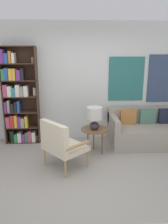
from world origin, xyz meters
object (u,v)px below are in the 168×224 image
armchair (60,142)px  side_table (95,131)px  couch (148,130)px  bookshelf (18,100)px  table_lamp (95,116)px

armchair → side_table: armchair is taller
couch → side_table: size_ratio=3.17×
bookshelf → table_lamp: bearing=-24.9°
couch → side_table: couch is taller
armchair → couch: size_ratio=0.51×
couch → bookshelf: bearing=174.5°
bookshelf → table_lamp: size_ratio=4.71×
table_lamp → bookshelf: bearing=155.1°
bookshelf → side_table: 1.86m
bookshelf → couch: bearing=-5.5°
bookshelf → side_table: (1.65, -0.71, -0.51)m
bookshelf → armchair: (0.97, -1.30, -0.49)m
bookshelf → couch: bookshelf is taller
bookshelf → side_table: bearing=-23.3°
bookshelf → armchair: size_ratio=2.40×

